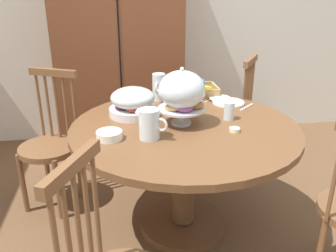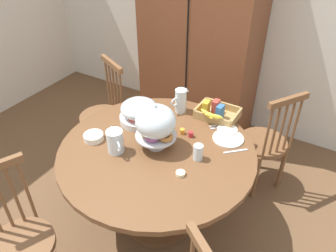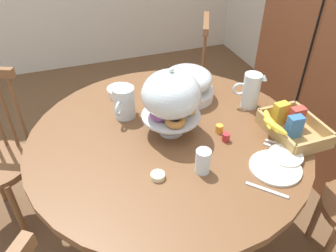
# 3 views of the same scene
# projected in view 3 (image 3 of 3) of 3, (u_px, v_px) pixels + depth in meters

# --- Properties ---
(ground_plane) EXTENTS (10.00, 10.00, 0.00)m
(ground_plane) POSITION_uv_depth(u_px,v_px,m) (142.00, 227.00, 2.04)
(ground_plane) COLOR brown
(dining_table) EXTENTS (1.35, 1.35, 0.74)m
(dining_table) POSITION_uv_depth(u_px,v_px,m) (168.00, 162.00, 1.70)
(dining_table) COLOR brown
(dining_table) RESTS_ON ground_plane
(windsor_chair_far_side) EXTENTS (0.44, 0.44, 0.97)m
(windsor_chair_far_side) POSITION_uv_depth(u_px,v_px,m) (184.00, 86.00, 2.54)
(windsor_chair_far_side) COLOR brown
(windsor_chair_far_side) RESTS_ON ground_plane
(pastry_stand_with_dome) EXTENTS (0.28, 0.28, 0.34)m
(pastry_stand_with_dome) POSITION_uv_depth(u_px,v_px,m) (171.00, 97.00, 1.49)
(pastry_stand_with_dome) COLOR silver
(pastry_stand_with_dome) RESTS_ON dining_table
(fruit_platter_covered) EXTENTS (0.30, 0.30, 0.18)m
(fruit_platter_covered) POSITION_uv_depth(u_px,v_px,m) (187.00, 84.00, 1.82)
(fruit_platter_covered) COLOR silver
(fruit_platter_covered) RESTS_ON dining_table
(orange_juice_pitcher) EXTENTS (0.09, 0.17, 0.19)m
(orange_juice_pitcher) POSITION_uv_depth(u_px,v_px,m) (251.00, 92.00, 1.74)
(orange_juice_pitcher) COLOR silver
(orange_juice_pitcher) RESTS_ON dining_table
(milk_pitcher) EXTENTS (0.17, 0.13, 0.17)m
(milk_pitcher) POSITION_uv_depth(u_px,v_px,m) (124.00, 103.00, 1.67)
(milk_pitcher) COLOR silver
(milk_pitcher) RESTS_ON dining_table
(cereal_basket) EXTENTS (0.32, 0.30, 0.12)m
(cereal_basket) POSITION_uv_depth(u_px,v_px,m) (290.00, 125.00, 1.57)
(cereal_basket) COLOR tan
(cereal_basket) RESTS_ON dining_table
(china_plate_large) EXTENTS (0.22, 0.22, 0.01)m
(china_plate_large) POSITION_uv_depth(u_px,v_px,m) (275.00, 168.00, 1.40)
(china_plate_large) COLOR white
(china_plate_large) RESTS_ON dining_table
(china_plate_small) EXTENTS (0.15, 0.15, 0.01)m
(china_plate_small) POSITION_uv_depth(u_px,v_px,m) (286.00, 155.00, 1.44)
(china_plate_small) COLOR white
(china_plate_small) RESTS_ON china_plate_large
(cereal_bowl) EXTENTS (0.14, 0.14, 0.04)m
(cereal_bowl) POSITION_uv_depth(u_px,v_px,m) (120.00, 91.00, 1.87)
(cereal_bowl) COLOR white
(cereal_bowl) RESTS_ON dining_table
(drinking_glass) EXTENTS (0.06, 0.06, 0.11)m
(drinking_glass) POSITION_uv_depth(u_px,v_px,m) (203.00, 161.00, 1.36)
(drinking_glass) COLOR silver
(drinking_glass) RESTS_ON dining_table
(butter_dish) EXTENTS (0.06, 0.06, 0.02)m
(butter_dish) POSITION_uv_depth(u_px,v_px,m) (158.00, 176.00, 1.35)
(butter_dish) COLOR beige
(butter_dish) RESTS_ON dining_table
(jam_jar_strawberry) EXTENTS (0.04, 0.04, 0.04)m
(jam_jar_strawberry) POSITION_uv_depth(u_px,v_px,m) (226.00, 137.00, 1.54)
(jam_jar_strawberry) COLOR #B7282D
(jam_jar_strawberry) RESTS_ON dining_table
(jam_jar_apricot) EXTENTS (0.04, 0.04, 0.04)m
(jam_jar_apricot) POSITION_uv_depth(u_px,v_px,m) (219.00, 129.00, 1.60)
(jam_jar_apricot) COLOR orange
(jam_jar_apricot) RESTS_ON dining_table
(table_knife) EXTENTS (0.13, 0.13, 0.01)m
(table_knife) POSITION_uv_depth(u_px,v_px,m) (282.00, 149.00, 1.50)
(table_knife) COLOR silver
(table_knife) RESTS_ON dining_table
(dinner_fork) EXTENTS (0.13, 0.13, 0.01)m
(dinner_fork) POSITION_uv_depth(u_px,v_px,m) (283.00, 145.00, 1.52)
(dinner_fork) COLOR silver
(dinner_fork) RESTS_ON dining_table
(soup_spoon) EXTENTS (0.13, 0.13, 0.01)m
(soup_spoon) POSITION_uv_depth(u_px,v_px,m) (267.00, 190.00, 1.30)
(soup_spoon) COLOR silver
(soup_spoon) RESTS_ON dining_table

